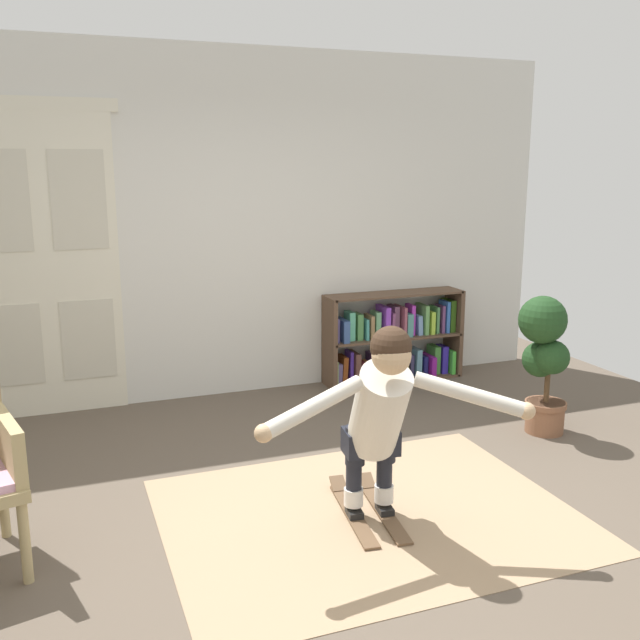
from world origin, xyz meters
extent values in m
plane|color=brown|center=(0.00, 0.00, 0.00)|extent=(7.20, 7.20, 0.00)
cube|color=silver|center=(0.00, 2.60, 1.45)|extent=(6.00, 0.10, 2.90)
cube|color=silver|center=(-1.69, 2.54, 1.18)|extent=(0.55, 0.04, 2.35)
cube|color=beige|center=(-1.69, 2.52, 1.69)|extent=(0.41, 0.01, 0.76)
cube|color=beige|center=(-1.69, 2.52, 0.59)|extent=(0.41, 0.01, 0.64)
cube|color=silver|center=(-1.14, 2.54, 1.18)|extent=(0.55, 0.04, 2.35)
cube|color=beige|center=(-1.14, 2.52, 1.69)|extent=(0.41, 0.01, 0.76)
cube|color=beige|center=(-1.14, 2.52, 0.59)|extent=(0.41, 0.01, 0.64)
cube|color=silver|center=(-1.42, 2.54, 2.40)|extent=(1.22, 0.04, 0.10)
cube|color=tan|center=(0.22, 0.09, 0.00)|extent=(2.30, 1.80, 0.01)
cube|color=brown|center=(0.88, 2.39, 0.41)|extent=(0.04, 0.30, 0.82)
cube|color=brown|center=(2.14, 2.39, 0.41)|extent=(0.04, 0.30, 0.82)
cube|color=brown|center=(1.51, 2.39, 0.01)|extent=(1.26, 0.30, 0.02)
cube|color=brown|center=(1.51, 2.39, 0.41)|extent=(1.26, 0.30, 0.02)
cube|color=brown|center=(1.51, 2.39, 0.81)|extent=(1.26, 0.30, 0.02)
cube|color=#8FAC5F|center=(0.91, 2.39, 0.13)|extent=(0.03, 0.20, 0.23)
cube|color=slate|center=(0.95, 2.41, 0.12)|extent=(0.05, 0.18, 0.20)
cube|color=brown|center=(1.01, 2.41, 0.15)|extent=(0.06, 0.17, 0.25)
cube|color=#4A2CA5|center=(1.07, 2.40, 0.17)|extent=(0.03, 0.14, 0.29)
cube|color=brown|center=(1.12, 2.40, 0.16)|extent=(0.05, 0.23, 0.28)
cube|color=#50191C|center=(1.18, 2.37, 0.12)|extent=(0.05, 0.20, 0.20)
cube|color=#C47233|center=(1.24, 2.40, 0.11)|extent=(0.04, 0.14, 0.18)
cube|color=#382250|center=(1.30, 2.40, 0.15)|extent=(0.05, 0.21, 0.25)
cube|color=#336D2F|center=(1.37, 2.39, 0.16)|extent=(0.07, 0.22, 0.29)
cube|color=maroon|center=(1.44, 2.39, 0.15)|extent=(0.04, 0.22, 0.25)
cube|color=#76B05C|center=(1.51, 2.39, 0.13)|extent=(0.07, 0.20, 0.22)
cube|color=navy|center=(1.57, 2.40, 0.14)|extent=(0.04, 0.19, 0.24)
cube|color=#9C9557|center=(1.61, 2.40, 0.11)|extent=(0.04, 0.20, 0.19)
cube|color=#333053|center=(1.68, 2.40, 0.13)|extent=(0.04, 0.17, 0.21)
cube|color=#6195AE|center=(1.74, 2.39, 0.15)|extent=(0.05, 0.17, 0.26)
cube|color=navy|center=(1.82, 2.38, 0.11)|extent=(0.04, 0.15, 0.18)
cube|color=#831A8D|center=(1.88, 2.38, 0.11)|extent=(0.05, 0.24, 0.18)
cube|color=#458C3C|center=(1.95, 2.41, 0.15)|extent=(0.06, 0.17, 0.26)
cube|color=#3426AD|center=(2.02, 2.39, 0.15)|extent=(0.06, 0.15, 0.26)
cube|color=#4CC842|center=(2.09, 2.38, 0.13)|extent=(0.04, 0.22, 0.22)
cube|color=#4D4782|center=(0.92, 2.40, 0.53)|extent=(0.04, 0.21, 0.22)
cube|color=#37548E|center=(1.00, 2.38, 0.52)|extent=(0.06, 0.24, 0.20)
cube|color=#5CC097|center=(1.07, 2.40, 0.55)|extent=(0.05, 0.15, 0.26)
cube|color=#4C8B4B|center=(1.15, 2.40, 0.54)|extent=(0.05, 0.15, 0.24)
cube|color=teal|center=(1.21, 2.40, 0.51)|extent=(0.03, 0.20, 0.19)
cube|color=olive|center=(1.25, 2.38, 0.53)|extent=(0.03, 0.17, 0.22)
cube|color=#6CB57C|center=(1.32, 2.39, 0.54)|extent=(0.05, 0.14, 0.24)
cube|color=purple|center=(1.40, 2.39, 0.56)|extent=(0.05, 0.23, 0.29)
cube|color=#804574|center=(1.46, 2.38, 0.53)|extent=(0.04, 0.19, 0.23)
cube|color=#6A4360|center=(1.50, 2.40, 0.56)|extent=(0.05, 0.18, 0.28)
cube|color=#8C495C|center=(1.56, 2.37, 0.56)|extent=(0.03, 0.23, 0.28)
cube|color=teal|center=(1.62, 2.39, 0.52)|extent=(0.06, 0.23, 0.21)
cube|color=#B236C1|center=(1.68, 2.39, 0.56)|extent=(0.04, 0.14, 0.28)
cube|color=#6E96C8|center=(1.74, 2.38, 0.51)|extent=(0.05, 0.17, 0.18)
cube|color=#63A058|center=(1.80, 2.39, 0.56)|extent=(0.04, 0.21, 0.27)
cube|color=#A5D33F|center=(1.87, 2.39, 0.52)|extent=(0.04, 0.20, 0.21)
cube|color=#4B8751|center=(1.92, 2.39, 0.54)|extent=(0.03, 0.16, 0.25)
cube|color=#633B6C|center=(1.98, 2.38, 0.55)|extent=(0.03, 0.16, 0.26)
cube|color=blue|center=(2.03, 2.37, 0.57)|extent=(0.03, 0.17, 0.29)
cube|color=#2D5416|center=(2.08, 2.40, 0.57)|extent=(0.05, 0.21, 0.30)
cylinder|color=tan|center=(-1.59, 0.06, 0.21)|extent=(0.06, 0.06, 0.42)
cylinder|color=tan|center=(-1.71, 0.57, 0.21)|extent=(0.06, 0.06, 0.42)
cube|color=tan|center=(-1.64, 0.32, 0.62)|extent=(0.19, 0.56, 0.28)
cylinder|color=brown|center=(1.98, 0.81, 0.12)|extent=(0.28, 0.28, 0.24)
cylinder|color=brown|center=(1.98, 0.81, 0.22)|extent=(0.30, 0.30, 0.04)
cylinder|color=#4C3823|center=(1.98, 0.81, 0.42)|extent=(0.04, 0.04, 0.36)
sphere|color=#1D3E1C|center=(1.96, 0.88, 0.55)|extent=(0.27, 0.27, 0.27)
sphere|color=#1D3E1C|center=(1.91, 0.81, 0.86)|extent=(0.35, 0.35, 0.35)
sphere|color=#1D3E1C|center=(1.97, 0.75, 0.59)|extent=(0.25, 0.25, 0.25)
cube|color=brown|center=(0.13, 0.10, 0.01)|extent=(0.19, 0.76, 0.01)
cube|color=brown|center=(0.17, 0.44, 0.05)|extent=(0.10, 0.12, 0.06)
cube|color=black|center=(0.12, 0.08, 0.04)|extent=(0.10, 0.13, 0.04)
cube|color=brown|center=(0.31, 0.08, 0.01)|extent=(0.19, 0.76, 0.01)
cube|color=brown|center=(0.35, 0.42, 0.05)|extent=(0.10, 0.12, 0.06)
cube|color=black|center=(0.30, 0.06, 0.04)|extent=(0.10, 0.13, 0.04)
cylinder|color=white|center=(0.13, 0.10, 0.13)|extent=(0.12, 0.12, 0.10)
cylinder|color=black|center=(0.13, 0.10, 0.33)|extent=(0.10, 0.10, 0.30)
cylinder|color=black|center=(0.12, 0.08, 0.44)|extent=(0.12, 0.12, 0.22)
cylinder|color=white|center=(0.31, 0.08, 0.13)|extent=(0.12, 0.12, 0.10)
cylinder|color=black|center=(0.31, 0.08, 0.33)|extent=(0.10, 0.10, 0.30)
cylinder|color=black|center=(0.30, 0.06, 0.44)|extent=(0.12, 0.12, 0.22)
cube|color=black|center=(0.21, 0.07, 0.46)|extent=(0.32, 0.22, 0.14)
cylinder|color=beige|center=(0.20, -0.06, 0.69)|extent=(0.34, 0.53, 0.59)
sphere|color=tan|center=(0.17, -0.25, 1.04)|extent=(0.22, 0.22, 0.20)
sphere|color=#382619|center=(0.17, -0.24, 1.08)|extent=(0.24, 0.24, 0.21)
cylinder|color=beige|center=(-0.24, -0.24, 0.82)|extent=(0.58, 0.23, 0.22)
sphere|color=tan|center=(-0.51, -0.31, 0.75)|extent=(0.10, 0.10, 0.09)
cylinder|color=beige|center=(0.57, -0.35, 0.82)|extent=(0.54, 0.36, 0.22)
sphere|color=tan|center=(0.81, -0.49, 0.75)|extent=(0.10, 0.10, 0.09)
camera|label=1|loc=(-1.36, -3.30, 1.97)|focal=39.96mm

